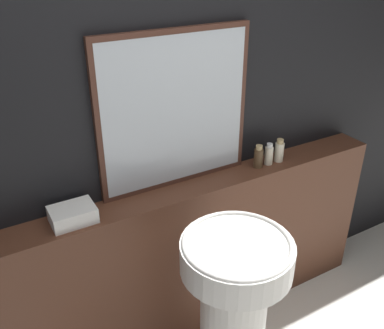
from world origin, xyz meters
TOP-DOWN VIEW (x-y plane):
  - wall_back at (0.00, 1.35)m, footprint 8.00×0.06m
  - vanity_counter at (0.00, 1.22)m, footprint 2.61×0.20m
  - pedestal_sink at (0.07, 0.74)m, footprint 0.49×0.49m
  - mirror at (0.08, 1.30)m, footprint 0.80×0.03m
  - towel_stack at (-0.48, 1.22)m, footprint 0.20×0.14m
  - shampoo_bottle at (0.54, 1.22)m, footprint 0.05×0.05m
  - conditioner_bottle at (0.62, 1.22)m, footprint 0.05×0.05m
  - lotion_bottle at (0.69, 1.22)m, footprint 0.05×0.05m

SIDE VIEW (x-z plane):
  - vanity_counter at x=0.00m, z-range 0.00..0.96m
  - pedestal_sink at x=0.07m, z-range 0.09..1.04m
  - towel_stack at x=-0.48m, z-range 0.96..1.03m
  - conditioner_bottle at x=0.62m, z-range 0.95..1.08m
  - shampoo_bottle at x=0.54m, z-range 0.95..1.08m
  - lotion_bottle at x=0.69m, z-range 0.95..1.09m
  - wall_back at x=0.00m, z-range 0.00..2.50m
  - mirror at x=0.08m, z-range 0.96..1.73m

